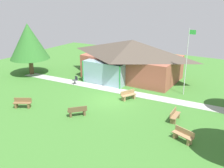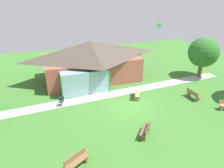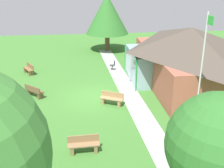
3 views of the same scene
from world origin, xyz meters
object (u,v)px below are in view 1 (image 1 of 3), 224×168
Objects in this scene: bench_front_left at (23,103)px; tree_west_hedge at (29,41)px; pavilion at (131,59)px; bench_mid_right at (175,116)px; bench_lawn_far_right at (183,136)px; bench_front_center at (77,111)px; bench_rear_near_path at (128,95)px; patio_chair_west at (75,80)px; flagpole at (187,59)px.

bench_front_left is 0.25× the size of tree_west_hedge.
pavilion reaches higher than bench_mid_right.
bench_lawn_far_right is 1.11× the size of bench_front_center.
bench_rear_near_path is 1.78× the size of patio_chair_west.
flagpole reaches higher than bench_rear_near_path.
tree_west_hedge is (-13.77, 1.16, 3.55)m from bench_rear_near_path.
pavilion reaches higher than bench_rear_near_path.
bench_front_left is 12.58m from bench_mid_right.
bench_front_center is 7.90m from patio_chair_west.
pavilion is 1.87× the size of tree_west_hedge.
bench_front_left is at bearing -72.03° from bench_mid_right.
bench_front_center is at bearing -122.75° from flagpole.
bench_mid_right is at bearing -176.38° from patio_chair_west.
patio_chair_west is (-11.87, 2.88, 0.01)m from bench_mid_right.
tree_west_hedge is at bearing 4.44° from bench_lawn_far_right.
pavilion is at bearing -28.42° from bench_lawn_far_right.
pavilion is at bearing 47.52° from bench_front_center.
pavilion is 7.24m from flagpole.
bench_front_center is at bearing 163.54° from bench_front_left.
bench_mid_right is (7.84, -7.93, -1.86)m from pavilion.
bench_front_left is 1.09× the size of bench_front_center.
bench_front_center is at bearing 7.91° from bench_rear_near_path.
flagpole is 4.14× the size of bench_front_left.
bench_rear_near_path is (2.86, -5.98, -1.86)m from pavilion.
pavilion is at bearing -111.37° from patio_chair_west.
flagpole is 4.17× the size of bench_mid_right.
patio_chair_west is 7.74m from tree_west_hedge.
patio_chair_west is at bearing -164.68° from flagpole.
bench_lawn_far_right is (2.43, -8.44, -3.05)m from flagpole.
bench_front_center is (-6.83, -3.19, 0.00)m from bench_mid_right.
bench_mid_right is 12.22m from patio_chair_west.
bench_rear_near_path is at bearing -135.48° from flagpole.
tree_west_hedge is (-10.92, -4.82, 1.68)m from pavilion.
bench_front_left is at bearing 107.65° from patio_chair_west.
bench_lawn_far_right and bench_front_center have the same top height.
patio_chair_west is at bearing -2.14° from bench_lawn_far_right.
bench_front_left is at bearing -46.91° from tree_west_hedge.
bench_front_left and bench_lawn_far_right have the same top height.
bench_mid_right is at bearing 96.31° from bench_rear_near_path.
bench_mid_right is at bearing -80.25° from flagpole.
patio_chair_west is (-0.05, 7.18, 0.01)m from bench_front_left.
pavilion is 7.34× the size of bench_rear_near_path.
bench_rear_near_path is at bearing -166.55° from bench_front_left.
bench_mid_right is 1.76× the size of patio_chair_west.
bench_mid_right is at bearing -40.93° from bench_lawn_far_right.
bench_front_center is at bearing 24.42° from bench_lawn_far_right.
bench_rear_near_path is at bearing -64.48° from pavilion.
flagpole is 9.30m from bench_lawn_far_right.
bench_rear_near_path is (-3.98, -3.91, -3.05)m from flagpole.
bench_lawn_far_right is at bearing 174.92° from patio_chair_west.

